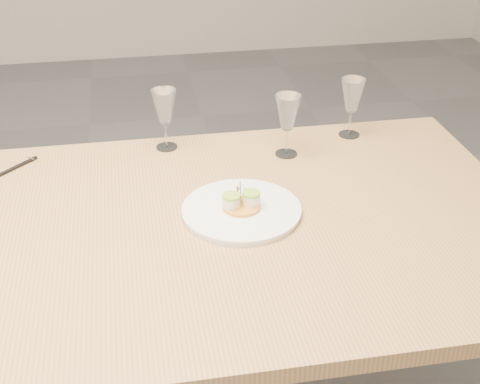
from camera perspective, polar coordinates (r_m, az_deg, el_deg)
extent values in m
cube|color=tan|center=(1.63, -16.75, -4.51)|extent=(2.40, 1.00, 0.04)
cylinder|color=tan|center=(2.33, 13.51, -3.85)|extent=(0.07, 0.07, 0.71)
cylinder|color=white|center=(1.65, 0.12, -1.64)|extent=(0.29, 0.29, 0.01)
cylinder|color=white|center=(1.64, 0.12, -1.46)|extent=(0.30, 0.30, 0.01)
cylinder|color=gold|center=(1.64, 0.12, -1.28)|extent=(0.09, 0.09, 0.01)
cylinder|color=#EEE2C3|center=(1.63, -0.73, -0.84)|extent=(0.04, 0.04, 0.03)
cylinder|color=#EEE2C3|center=(1.64, 0.97, -0.61)|extent=(0.04, 0.04, 0.03)
cylinder|color=#A0C837|center=(1.62, -0.73, -0.34)|extent=(0.05, 0.05, 0.01)
cylinder|color=#A0C837|center=(1.63, 0.98, -0.11)|extent=(0.05, 0.05, 0.01)
cylinder|color=tan|center=(1.61, 2.42, -2.08)|extent=(0.05, 0.05, 0.00)
cylinder|color=black|center=(1.95, -18.57, 2.04)|extent=(0.11, 0.11, 0.01)
cube|color=silver|center=(1.98, -17.47, 2.78)|extent=(0.02, 0.02, 0.00)
cylinder|color=white|center=(1.98, -6.26, 3.84)|extent=(0.06, 0.06, 0.00)
cylinder|color=white|center=(1.96, -6.33, 4.89)|extent=(0.01, 0.01, 0.08)
cone|color=white|center=(1.93, -6.48, 7.25)|extent=(0.07, 0.07, 0.10)
cylinder|color=white|center=(1.93, 3.96, 3.27)|extent=(0.06, 0.06, 0.00)
cylinder|color=white|center=(1.92, 4.00, 4.36)|extent=(0.01, 0.01, 0.08)
cone|color=white|center=(1.88, 4.09, 6.79)|extent=(0.07, 0.07, 0.10)
cylinder|color=white|center=(2.07, 9.27, 4.86)|extent=(0.06, 0.06, 0.00)
cylinder|color=white|center=(2.06, 9.37, 5.88)|extent=(0.01, 0.01, 0.08)
cone|color=white|center=(2.02, 9.57, 8.15)|extent=(0.07, 0.07, 0.10)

